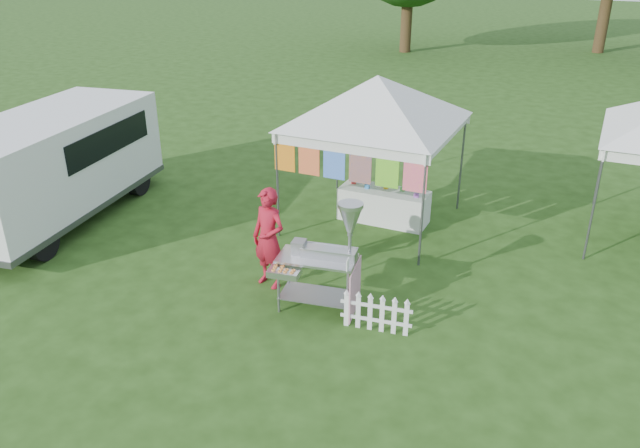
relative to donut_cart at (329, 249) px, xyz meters
The scene contains 7 objects.
ground 1.23m from the donut_cart, behind, with size 120.00×120.00×0.00m, color #224112.
canopy_main 4.00m from the donut_cart, 99.59° to the left, with size 4.24×4.24×3.45m.
donut_cart is the anchor object (origin of this frame).
vendor 1.30m from the donut_cart, 164.80° to the left, with size 0.63×0.41×1.72m, color #AB1527.
cargo_van 6.65m from the donut_cart, behind, with size 2.89×5.45×2.15m.
picket_fence 1.19m from the donut_cart, 13.28° to the right, with size 1.07×0.18×0.56m.
display_table 3.71m from the donut_cart, 96.37° to the left, with size 1.80×0.70×0.68m, color white.
Camera 1 is at (4.00, -7.58, 5.33)m, focal length 35.00 mm.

